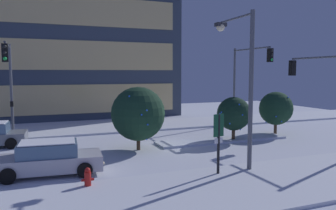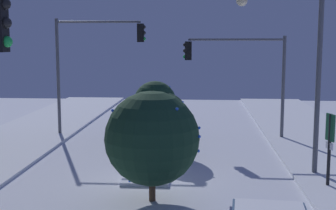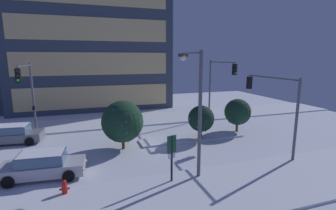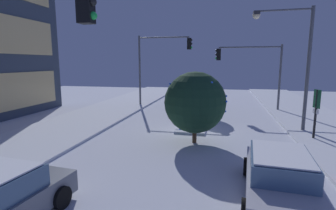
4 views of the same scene
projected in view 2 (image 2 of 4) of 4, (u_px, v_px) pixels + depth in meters
ground at (151, 186)px, 17.04m from camera, size 52.00×52.00×0.00m
median_strip at (156, 156)px, 21.30m from camera, size 9.00×1.80×0.14m
traffic_light_corner_near_right at (241, 66)px, 24.86m from camera, size 0.32×5.49×5.60m
traffic_light_corner_far_right at (92, 54)px, 25.62m from camera, size 0.32×5.06×6.56m
street_lamp_arched at (294, 55)px, 17.84m from camera, size 0.56×3.30×7.23m
parking_info_sign at (330, 141)px, 16.48m from camera, size 0.55×0.19×2.74m
decorated_tree_median at (165, 116)px, 21.66m from camera, size 2.24×2.25×2.92m
decorated_tree_left_of_median at (152, 138)px, 15.15m from camera, size 3.13×3.16×3.69m
decorated_tree_right_of_median at (155, 103)px, 25.76m from camera, size 2.40×2.46×3.13m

